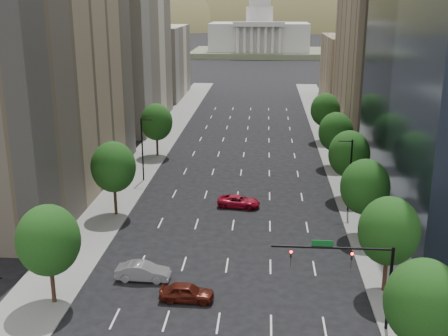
% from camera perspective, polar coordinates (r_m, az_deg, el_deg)
% --- Properties ---
extents(sidewalk_left, '(6.00, 200.00, 0.15)m').
position_cam_1_polar(sidewalk_left, '(74.88, -10.54, -2.42)').
color(sidewalk_left, slate).
rests_on(sidewalk_left, ground).
extents(sidewalk_right, '(6.00, 200.00, 0.15)m').
position_cam_1_polar(sidewalk_right, '(73.49, 13.58, -2.99)').
color(sidewalk_right, slate).
rests_on(sidewalk_right, ground).
extents(midrise_cream_left, '(14.00, 30.00, 35.00)m').
position_cam_1_polar(midrise_cream_left, '(115.01, -10.26, 13.15)').
color(midrise_cream_left, beige).
rests_on(midrise_cream_left, ground).
extents(filler_left, '(14.00, 26.00, 18.00)m').
position_cam_1_polar(filler_left, '(147.81, -6.92, 10.76)').
color(filler_left, beige).
rests_on(filler_left, ground).
extents(parking_tan_right, '(14.00, 30.00, 30.00)m').
position_cam_1_polar(parking_tan_right, '(110.80, 15.86, 11.36)').
color(parking_tan_right, '#8C7759').
rests_on(parking_tan_right, ground).
extents(filler_right, '(14.00, 26.00, 16.00)m').
position_cam_1_polar(filler_right, '(143.85, 13.11, 9.88)').
color(filler_right, '#8C7759').
rests_on(filler_right, ground).
extents(tree_right_0, '(5.20, 5.20, 8.39)m').
position_cam_1_polar(tree_right_0, '(39.79, 19.78, -12.86)').
color(tree_right_0, '#382316').
rests_on(tree_right_0, ground).
extents(tree_right_1, '(5.20, 5.20, 8.75)m').
position_cam_1_polar(tree_right_1, '(49.22, 16.56, -6.21)').
color(tree_right_1, '#382316').
rests_on(tree_right_1, ground).
extents(tree_right_2, '(5.20, 5.20, 8.61)m').
position_cam_1_polar(tree_right_2, '(60.28, 14.26, -1.89)').
color(tree_right_2, '#382316').
rests_on(tree_right_2, ground).
extents(tree_right_3, '(5.20, 5.20, 8.89)m').
position_cam_1_polar(tree_right_3, '(71.53, 12.71, 1.41)').
color(tree_right_3, '#382316').
rests_on(tree_right_3, ground).
extents(tree_right_4, '(5.20, 5.20, 8.46)m').
position_cam_1_polar(tree_right_4, '(85.09, 11.40, 3.64)').
color(tree_right_4, '#382316').
rests_on(tree_right_4, ground).
extents(tree_right_5, '(5.20, 5.20, 8.75)m').
position_cam_1_polar(tree_right_5, '(100.58, 10.35, 5.89)').
color(tree_right_5, '#382316').
rests_on(tree_right_5, ground).
extents(tree_left_0, '(5.20, 5.20, 8.75)m').
position_cam_1_polar(tree_left_0, '(47.65, -17.57, -7.09)').
color(tree_left_0, '#382316').
rests_on(tree_left_0, ground).
extents(tree_left_1, '(5.20, 5.20, 8.97)m').
position_cam_1_polar(tree_left_1, '(65.36, -11.28, 0.10)').
color(tree_left_1, '#382316').
rests_on(tree_left_1, ground).
extents(tree_left_2, '(5.20, 5.20, 8.68)m').
position_cam_1_polar(tree_left_2, '(89.95, -6.95, 4.70)').
color(tree_left_2, '#382316').
rests_on(tree_left_2, ground).
extents(streetlight_rn, '(1.70, 0.20, 9.00)m').
position_cam_1_polar(streetlight_rn, '(66.99, 12.76, -0.58)').
color(streetlight_rn, black).
rests_on(streetlight_rn, ground).
extents(streetlight_ln, '(1.70, 0.20, 9.00)m').
position_cam_1_polar(streetlight_ln, '(77.66, -8.34, 2.07)').
color(streetlight_ln, black).
rests_on(streetlight_ln, ground).
extents(traffic_signal, '(9.12, 0.40, 7.38)m').
position_cam_1_polar(traffic_signal, '(43.44, 13.57, -10.00)').
color(traffic_signal, black).
rests_on(traffic_signal, ground).
extents(capitol, '(60.00, 40.00, 35.20)m').
position_cam_1_polar(capitol, '(258.47, 3.63, 13.33)').
color(capitol, '#596647').
rests_on(capitol, ground).
extents(foothills, '(720.00, 413.00, 263.00)m').
position_cam_1_polar(foothills, '(611.63, 7.32, 10.91)').
color(foothills, brown).
rests_on(foothills, ground).
extents(car_maroon, '(4.69, 2.00, 1.58)m').
position_cam_1_polar(car_maroon, '(48.16, -3.85, -12.60)').
color(car_maroon, '#49140C').
rests_on(car_maroon, ground).
extents(car_silver, '(4.98, 1.86, 1.63)m').
position_cam_1_polar(car_silver, '(51.82, -8.30, -10.47)').
color(car_silver, '#9F9FA4').
rests_on(car_silver, ground).
extents(car_red_far, '(5.44, 3.02, 1.44)m').
position_cam_1_polar(car_red_far, '(68.39, 1.53, -3.44)').
color(car_red_far, maroon).
rests_on(car_red_far, ground).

